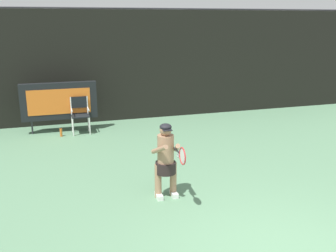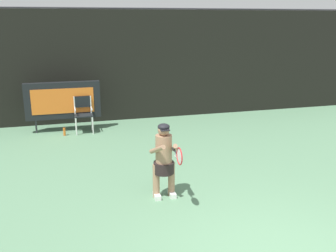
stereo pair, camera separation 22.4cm
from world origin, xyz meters
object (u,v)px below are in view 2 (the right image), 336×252
Objects in this scene: tennis_player at (164,158)px; tennis_racket at (179,156)px; umpire_chair at (83,112)px; water_bottle at (64,131)px; scoreboard at (63,101)px.

tennis_player is 2.41× the size of tennis_racket.
umpire_chair reaches higher than water_bottle.
water_bottle is at bearing 110.95° from tennis_player.
water_bottle is at bearing -92.42° from scoreboard.
tennis_player reaches higher than umpire_chair.
tennis_racket is (1.30, -5.47, 0.41)m from umpire_chair.
umpire_chair is 4.08× the size of water_bottle.
tennis_racket is (0.11, -0.60, 0.25)m from tennis_player.
water_bottle is (-0.59, -0.21, -0.50)m from umpire_chair.
umpire_chair is at bearing 103.80° from tennis_player.
tennis_racket is at bearing -72.02° from scoreboard.
umpire_chair is at bearing -26.98° from scoreboard.
scoreboard is 8.30× the size of water_bottle.
scoreboard is 0.71m from umpire_chair.
water_bottle is at bearing 100.62° from tennis_racket.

